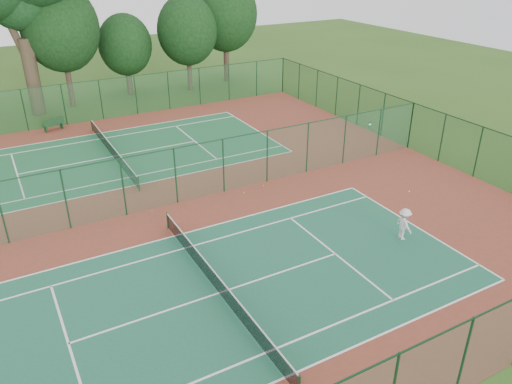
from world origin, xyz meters
The scene contains 15 objects.
ground centered at (0.00, 0.00, 0.00)m, with size 120.00×120.00×0.00m, color #2E5119.
red_pad centered at (0.00, 0.00, 0.01)m, with size 40.00×36.00×0.01m, color brown.
court_near centered at (0.00, -9.00, 0.01)m, with size 23.77×10.97×0.01m, color #1D5D42.
court_far centered at (0.00, 9.00, 0.01)m, with size 23.77×10.97×0.01m, color #1E6037.
fence_north centered at (0.00, 18.00, 1.76)m, with size 40.00×0.09×3.50m.
fence_east centered at (20.00, 0.00, 1.76)m, with size 0.09×36.00×3.50m.
fence_divider centered at (0.00, 0.00, 1.76)m, with size 40.00×0.09×3.50m.
tennis_net_near centered at (0.00, -9.00, 0.54)m, with size 0.10×12.90×0.97m.
tennis_net_far centered at (0.00, 9.00, 0.54)m, with size 0.10×12.90×0.97m.
player_near centered at (10.33, -9.52, 0.89)m, with size 1.12×0.65×1.74m, color silver.
bench centered at (-2.72, 16.97, 0.55)m, with size 1.78×0.97×1.06m.
stray_ball_a centered at (5.58, -0.80, 0.05)m, with size 0.07×0.07×0.07m, color #D3EA36.
stray_ball_b centered at (7.11, -0.54, 0.04)m, with size 0.07×0.07×0.07m, color #A9C22D.
stray_ball_c centered at (-0.17, -0.35, 0.04)m, with size 0.06×0.06×0.06m, color #ACCD2F.
evergreen_row centered at (0.50, 24.25, 0.00)m, with size 39.00×5.00×12.00m, color black, non-canonical shape.
Camera 1 is at (-7.13, -25.27, 13.86)m, focal length 35.00 mm.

